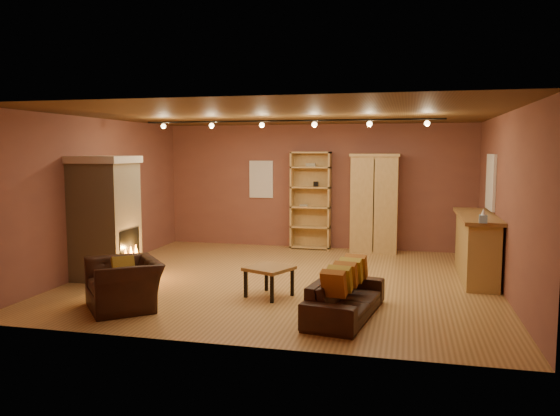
% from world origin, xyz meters
% --- Properties ---
extents(floor, '(7.00, 7.00, 0.00)m').
position_xyz_m(floor, '(0.00, 0.00, 0.00)').
color(floor, olive).
rests_on(floor, ground).
extents(ceiling, '(7.00, 7.00, 0.00)m').
position_xyz_m(ceiling, '(0.00, 0.00, 2.80)').
color(ceiling, '#553A1B').
rests_on(ceiling, back_wall).
extents(back_wall, '(7.00, 0.02, 2.80)m').
position_xyz_m(back_wall, '(0.00, 3.25, 1.40)').
color(back_wall, brown).
rests_on(back_wall, floor).
extents(left_wall, '(0.02, 6.50, 2.80)m').
position_xyz_m(left_wall, '(-3.50, 0.00, 1.40)').
color(left_wall, brown).
rests_on(left_wall, floor).
extents(right_wall, '(0.02, 6.50, 2.80)m').
position_xyz_m(right_wall, '(3.50, 0.00, 1.40)').
color(right_wall, brown).
rests_on(right_wall, floor).
extents(fireplace, '(1.01, 0.98, 2.12)m').
position_xyz_m(fireplace, '(-3.04, -0.60, 1.06)').
color(fireplace, tan).
rests_on(fireplace, floor).
extents(back_window, '(0.56, 0.04, 0.86)m').
position_xyz_m(back_window, '(-1.30, 3.23, 1.55)').
color(back_window, silver).
rests_on(back_window, back_wall).
extents(bookcase, '(0.90, 0.35, 2.19)m').
position_xyz_m(bookcase, '(-0.11, 3.13, 1.11)').
color(bookcase, tan).
rests_on(bookcase, floor).
extents(armoire, '(1.06, 0.60, 2.14)m').
position_xyz_m(armoire, '(1.32, 2.98, 1.08)').
color(armoire, tan).
rests_on(armoire, floor).
extents(bar_counter, '(0.62, 2.33, 1.12)m').
position_xyz_m(bar_counter, '(3.20, 0.88, 0.57)').
color(bar_counter, tan).
rests_on(bar_counter, floor).
extents(tissue_box, '(0.12, 0.12, 0.21)m').
position_xyz_m(tissue_box, '(3.15, -0.27, 1.21)').
color(tissue_box, '#86B3D7').
rests_on(tissue_box, bar_counter).
extents(right_window, '(0.05, 0.90, 1.00)m').
position_xyz_m(right_window, '(3.47, 1.40, 1.65)').
color(right_window, silver).
rests_on(right_window, right_wall).
extents(loveseat, '(0.79, 1.84, 0.75)m').
position_xyz_m(loveseat, '(1.24, -1.85, 0.37)').
color(loveseat, black).
rests_on(loveseat, floor).
extents(armchair, '(1.21, 1.25, 0.92)m').
position_xyz_m(armchair, '(-1.83, -2.19, 0.46)').
color(armchair, black).
rests_on(armchair, floor).
extents(coffee_table, '(0.80, 0.80, 0.46)m').
position_xyz_m(coffee_table, '(0.00, -1.12, 0.39)').
color(coffee_table, olive).
rests_on(coffee_table, floor).
extents(track_rail, '(5.20, 0.09, 0.13)m').
position_xyz_m(track_rail, '(0.00, 0.20, 2.69)').
color(track_rail, black).
rests_on(track_rail, ceiling).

